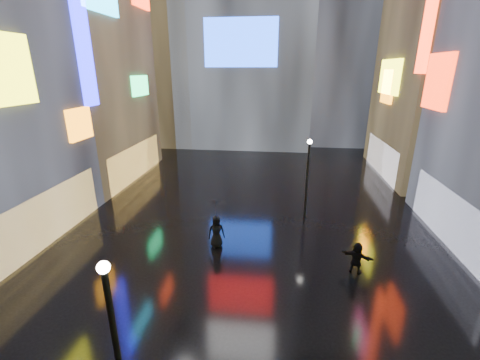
# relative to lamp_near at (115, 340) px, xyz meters

# --- Properties ---
(ground) EXTENTS (140.00, 140.00, 0.00)m
(ground) POSITION_rel_lamp_near_xyz_m (2.31, 14.52, -2.94)
(ground) COLOR black
(ground) RESTS_ON ground
(building_left_far) EXTENTS (10.28, 12.00, 22.00)m
(building_left_far) POSITION_rel_lamp_near_xyz_m (-13.67, 20.52, 8.04)
(building_left_far) COLOR black
(building_left_far) RESTS_ON ground
(building_right_far) EXTENTS (10.28, 12.00, 28.00)m
(building_right_far) POSITION_rel_lamp_near_xyz_m (18.28, 24.52, 11.03)
(building_right_far) COLOR black
(building_right_far) RESTS_ON ground
(tower_flank_right) EXTENTS (12.00, 12.00, 34.00)m
(tower_flank_right) POSITION_rel_lamp_near_xyz_m (11.31, 40.52, 14.06)
(tower_flank_right) COLOR black
(tower_flank_right) RESTS_ON ground
(tower_flank_left) EXTENTS (10.00, 10.00, 26.00)m
(tower_flank_left) POSITION_rel_lamp_near_xyz_m (-11.69, 36.52, 10.06)
(tower_flank_left) COLOR black
(tower_flank_left) RESTS_ON ground
(lamp_near) EXTENTS (0.30, 0.30, 5.20)m
(lamp_near) POSITION_rel_lamp_near_xyz_m (0.00, 0.00, 0.00)
(lamp_near) COLOR black
(lamp_near) RESTS_ON ground
(lamp_far) EXTENTS (0.30, 0.30, 5.20)m
(lamp_far) POSITION_rel_lamp_near_xyz_m (5.72, 14.11, 0.00)
(lamp_far) COLOR black
(lamp_far) RESTS_ON ground
(pedestrian_4) EXTENTS (1.03, 0.83, 1.82)m
(pedestrian_4) POSITION_rel_lamp_near_xyz_m (0.64, 9.53, -2.03)
(pedestrian_4) COLOR black
(pedestrian_4) RESTS_ON ground
(pedestrian_5) EXTENTS (1.53, 1.02, 1.59)m
(pedestrian_5) POSITION_rel_lamp_near_xyz_m (7.72, 7.99, -2.15)
(pedestrian_5) COLOR black
(pedestrian_5) RESTS_ON ground
(umbrella_2) EXTENTS (1.10, 1.08, 0.95)m
(umbrella_2) POSITION_rel_lamp_near_xyz_m (0.64, 9.53, -0.65)
(umbrella_2) COLOR black
(umbrella_2) RESTS_ON pedestrian_4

